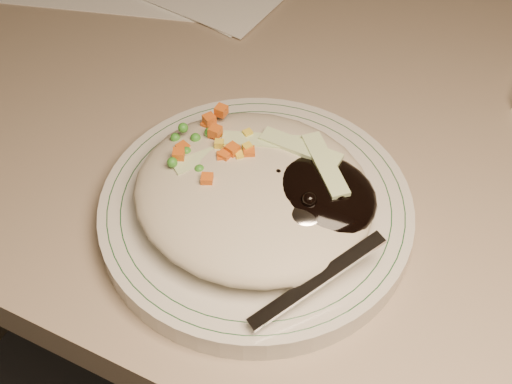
% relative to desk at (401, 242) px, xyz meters
% --- Properties ---
extents(desk, '(1.40, 0.70, 0.74)m').
position_rel_desk_xyz_m(desk, '(0.00, 0.00, 0.00)').
color(desk, gray).
rests_on(desk, ground).
extents(plate, '(0.26, 0.26, 0.02)m').
position_rel_desk_xyz_m(plate, '(-0.09, -0.19, 0.21)').
color(plate, silver).
rests_on(plate, desk).
extents(plate_rim, '(0.24, 0.24, 0.00)m').
position_rel_desk_xyz_m(plate_rim, '(-0.09, -0.19, 0.22)').
color(plate_rim, '#144723').
rests_on(plate_rim, plate).
extents(meal, '(0.21, 0.19, 0.05)m').
position_rel_desk_xyz_m(meal, '(-0.09, -0.19, 0.24)').
color(meal, '#B3AB91').
rests_on(meal, plate).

